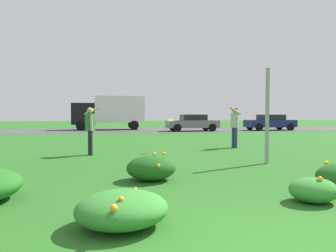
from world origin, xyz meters
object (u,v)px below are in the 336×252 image
at_px(car_navy_leftmost, 270,122).
at_px(frisbee_lime, 171,120).
at_px(person_thrower_green_shirt, 90,126).
at_px(box_truck_black, 110,111).
at_px(person_catcher_red_cap_gray_shirt, 235,124).
at_px(sign_post_near_path, 267,116).
at_px(car_gray_center_left, 192,123).

bearing_deg(car_navy_leftmost, frisbee_lime, -131.59).
bearing_deg(person_thrower_green_shirt, box_truck_black, 87.85).
bearing_deg(box_truck_black, person_catcher_red_cap_gray_shirt, -72.98).
relative_size(sign_post_near_path, frisbee_lime, 10.59).
height_order(sign_post_near_path, frisbee_lime, sign_post_near_path).
height_order(sign_post_near_path, box_truck_black, box_truck_black).
bearing_deg(sign_post_near_path, car_navy_leftmost, 59.22).
distance_m(car_navy_leftmost, car_gray_center_left, 7.50).
bearing_deg(frisbee_lime, person_catcher_red_cap_gray_shirt, 15.29).
xyz_separation_m(person_thrower_green_shirt, box_truck_black, (0.68, 18.14, 0.80)).
xyz_separation_m(frisbee_lime, car_gray_center_left, (4.85, 13.92, -0.45)).
bearing_deg(sign_post_near_path, box_truck_black, 101.90).
distance_m(sign_post_near_path, car_gray_center_left, 17.31).
bearing_deg(frisbee_lime, box_truck_black, 97.20).
bearing_deg(person_thrower_green_shirt, person_catcher_red_cap_gray_shirt, 10.92).
relative_size(person_catcher_red_cap_gray_shirt, box_truck_black, 0.26).
height_order(car_navy_leftmost, box_truck_black, box_truck_black).
bearing_deg(frisbee_lime, car_navy_leftmost, 48.41).
height_order(person_thrower_green_shirt, car_navy_leftmost, person_thrower_green_shirt).
distance_m(sign_post_near_path, frisbee_lime, 3.85).
bearing_deg(sign_post_near_path, person_catcher_red_cap_gray_shirt, 78.88).
relative_size(frisbee_lime, car_navy_leftmost, 0.06).
bearing_deg(car_navy_leftmost, person_thrower_green_shirt, -137.01).
xyz_separation_m(sign_post_near_path, car_navy_leftmost, (10.18, 17.09, -0.63)).
relative_size(person_catcher_red_cap_gray_shirt, frisbee_lime, 6.79).
bearing_deg(box_truck_black, frisbee_lime, -82.80).
distance_m(sign_post_near_path, car_navy_leftmost, 19.90).
xyz_separation_m(frisbee_lime, car_navy_leftmost, (12.35, 13.92, -0.45)).
relative_size(person_catcher_red_cap_gray_shirt, car_gray_center_left, 0.39).
distance_m(car_gray_center_left, box_truck_black, 8.17).
distance_m(sign_post_near_path, person_catcher_red_cap_gray_shirt, 4.07).
height_order(sign_post_near_path, person_catcher_red_cap_gray_shirt, sign_post_near_path).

